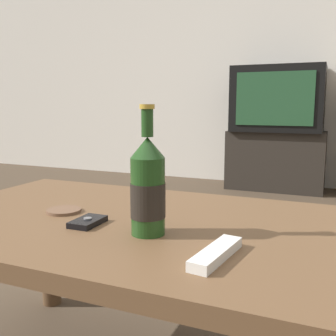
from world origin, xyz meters
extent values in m
cube|color=silver|center=(0.00, 3.02, 1.30)|extent=(8.00, 0.05, 2.60)
cube|color=brown|center=(0.00, 0.00, 0.46)|extent=(1.10, 0.69, 0.04)
cylinder|color=brown|center=(-0.49, 0.29, 0.22)|extent=(0.07, 0.07, 0.44)
cylinder|color=brown|center=(0.49, 0.29, 0.22)|extent=(0.07, 0.07, 0.44)
cube|color=#28231E|center=(0.01, 2.77, 0.26)|extent=(0.85, 0.37, 0.53)
cube|color=black|center=(0.01, 2.77, 0.81)|extent=(0.77, 0.45, 0.57)
cube|color=#234C2D|center=(0.01, 2.54, 0.81)|extent=(0.63, 0.01, 0.44)
cylinder|color=#1E4219|center=(0.11, -0.09, 0.56)|extent=(0.08, 0.08, 0.17)
cylinder|color=black|center=(0.11, -0.09, 0.55)|extent=(0.08, 0.08, 0.08)
cone|color=#1E4219|center=(0.11, -0.09, 0.67)|extent=(0.08, 0.08, 0.05)
cylinder|color=#1E4219|center=(0.11, -0.09, 0.72)|extent=(0.03, 0.03, 0.06)
cylinder|color=#B79333|center=(0.11, -0.09, 0.76)|extent=(0.03, 0.03, 0.01)
cube|color=black|center=(-0.05, -0.09, 0.48)|extent=(0.06, 0.09, 0.01)
cylinder|color=slate|center=(-0.05, -0.09, 0.49)|extent=(0.02, 0.02, 0.00)
cube|color=white|center=(0.29, -0.17, 0.49)|extent=(0.06, 0.17, 0.02)
cylinder|color=brown|center=(-0.17, -0.02, 0.48)|extent=(0.09, 0.09, 0.01)
camera|label=1|loc=(0.48, -0.85, 0.76)|focal=42.00mm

